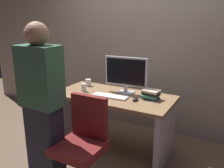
# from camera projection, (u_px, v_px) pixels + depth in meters

# --- Properties ---
(ground_plane) EXTENTS (9.00, 9.00, 0.00)m
(ground_plane) POSITION_uv_depth(u_px,v_px,m) (114.00, 149.00, 3.19)
(ground_plane) COLOR brown
(wall_back) EXTENTS (6.40, 0.10, 3.00)m
(wall_back) POSITION_uv_depth(u_px,v_px,m) (143.00, 29.00, 3.52)
(wall_back) COLOR #9E9384
(wall_back) RESTS_ON ground
(desk) EXTENTS (1.45, 0.71, 0.75)m
(desk) POSITION_uv_depth(u_px,v_px,m) (114.00, 112.00, 3.05)
(desk) COLOR #93704C
(desk) RESTS_ON ground
(office_chair) EXTENTS (0.52, 0.52, 0.94)m
(office_chair) POSITION_uv_depth(u_px,v_px,m) (83.00, 149.00, 2.39)
(office_chair) COLOR black
(office_chair) RESTS_ON ground
(person_at_desk) EXTENTS (0.40, 0.24, 1.64)m
(person_at_desk) POSITION_uv_depth(u_px,v_px,m) (43.00, 106.00, 2.35)
(person_at_desk) COLOR #262838
(person_at_desk) RESTS_ON ground
(monitor) EXTENTS (0.54, 0.16, 0.46)m
(monitor) POSITION_uv_depth(u_px,v_px,m) (126.00, 73.00, 2.98)
(monitor) COLOR silver
(monitor) RESTS_ON desk
(keyboard) EXTENTS (0.44, 0.15, 0.02)m
(keyboard) POSITION_uv_depth(u_px,v_px,m) (110.00, 96.00, 2.90)
(keyboard) COLOR white
(keyboard) RESTS_ON desk
(mouse) EXTENTS (0.06, 0.10, 0.03)m
(mouse) POSITION_uv_depth(u_px,v_px,m) (135.00, 99.00, 2.78)
(mouse) COLOR black
(mouse) RESTS_ON desk
(cup_near_keyboard) EXTENTS (0.06, 0.06, 0.10)m
(cup_near_keyboard) POSITION_uv_depth(u_px,v_px,m) (84.00, 87.00, 3.11)
(cup_near_keyboard) COLOR silver
(cup_near_keyboard) RESTS_ON desk
(cup_by_monitor) EXTENTS (0.08, 0.08, 0.09)m
(cup_by_monitor) POSITION_uv_depth(u_px,v_px,m) (88.00, 83.00, 3.35)
(cup_by_monitor) COLOR silver
(cup_by_monitor) RESTS_ON desk
(book_stack) EXTENTS (0.21, 0.17, 0.11)m
(book_stack) POSITION_uv_depth(u_px,v_px,m) (151.00, 94.00, 2.82)
(book_stack) COLOR #3359A5
(book_stack) RESTS_ON desk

